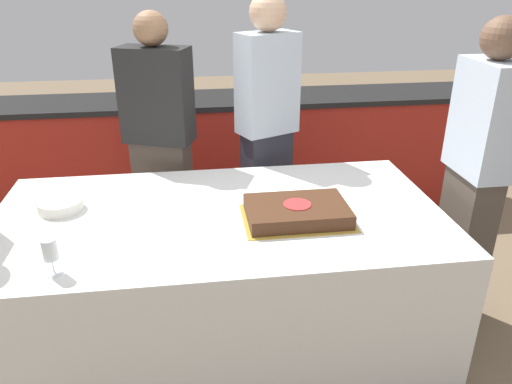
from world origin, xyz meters
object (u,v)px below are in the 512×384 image
wine_glass (50,251)px  person_cutting_cake (267,132)px  plate_stack (60,205)px  person_standing_back (160,146)px  person_seated_right (475,180)px  cake (297,212)px

wine_glass → person_cutting_cake: bearing=49.7°
plate_stack → wine_glass: 0.58m
person_cutting_cake → person_standing_back: 0.66m
person_seated_right → person_standing_back: person_seated_right is taller
person_seated_right → wine_glass: bearing=-77.8°
cake → wine_glass: size_ratio=3.39×
person_cutting_cake → person_standing_back: person_cutting_cake is taller
plate_stack → person_standing_back: person_standing_back is taller
wine_glass → person_cutting_cake: 1.59m
wine_glass → person_standing_back: person_standing_back is taller
cake → person_standing_back: person_standing_back is taller
cake → wine_glass: wine_glass is taller
plate_stack → person_seated_right: size_ratio=0.13×
wine_glass → person_cutting_cake: (1.03, 1.21, 0.04)m
plate_stack → person_standing_back: size_ratio=0.13×
wine_glass → person_cutting_cake: person_cutting_cake is taller
cake → plate_stack: 1.15m
cake → wine_glass: 1.08m
plate_stack → wine_glass: bearing=-80.8°
plate_stack → person_seated_right: 2.07m
person_seated_right → person_standing_back: bearing=-116.3°
cake → person_seated_right: bearing=6.5°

